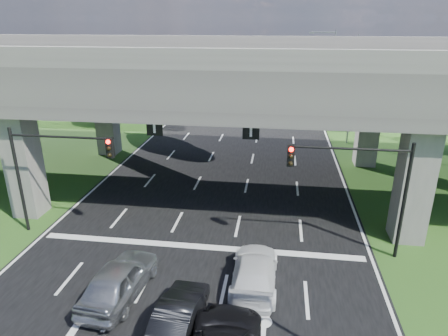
% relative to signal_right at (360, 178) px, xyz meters
% --- Properties ---
extents(ground, '(160.00, 160.00, 0.00)m').
position_rel_signal_right_xyz_m(ground, '(-7.82, -3.94, -4.19)').
color(ground, '#274C18').
rests_on(ground, ground).
extents(road, '(18.00, 120.00, 0.03)m').
position_rel_signal_right_xyz_m(road, '(-7.82, 6.06, -4.17)').
color(road, black).
rests_on(road, ground).
extents(overpass, '(80.00, 15.00, 10.00)m').
position_rel_signal_right_xyz_m(overpass, '(-7.82, 8.06, 3.73)').
color(overpass, '#373532').
rests_on(overpass, ground).
extents(warehouse, '(20.00, 10.00, 4.00)m').
position_rel_signal_right_xyz_m(warehouse, '(-33.82, 31.06, -2.19)').
color(warehouse, '#9E9E99').
rests_on(warehouse, ground).
extents(signal_right, '(5.76, 0.54, 6.00)m').
position_rel_signal_right_xyz_m(signal_right, '(0.00, 0.00, 0.00)').
color(signal_right, black).
rests_on(signal_right, ground).
extents(signal_left, '(5.76, 0.54, 6.00)m').
position_rel_signal_right_xyz_m(signal_left, '(-15.65, 0.00, 0.00)').
color(signal_left, black).
rests_on(signal_left, ground).
extents(streetlight_far, '(3.38, 0.25, 10.00)m').
position_rel_signal_right_xyz_m(streetlight_far, '(2.27, 20.06, 1.66)').
color(streetlight_far, gray).
rests_on(streetlight_far, ground).
extents(streetlight_beyond, '(3.38, 0.25, 10.00)m').
position_rel_signal_right_xyz_m(streetlight_beyond, '(2.27, 36.06, 1.66)').
color(streetlight_beyond, gray).
rests_on(streetlight_beyond, ground).
extents(tree_left_near, '(4.50, 4.50, 7.80)m').
position_rel_signal_right_xyz_m(tree_left_near, '(-21.78, 22.06, 0.63)').
color(tree_left_near, black).
rests_on(tree_left_near, ground).
extents(tree_left_mid, '(3.91, 3.90, 6.76)m').
position_rel_signal_right_xyz_m(tree_left_mid, '(-24.78, 30.06, -0.01)').
color(tree_left_mid, black).
rests_on(tree_left_mid, ground).
extents(tree_left_far, '(4.80, 4.80, 8.32)m').
position_rel_signal_right_xyz_m(tree_left_far, '(-20.78, 38.06, 0.95)').
color(tree_left_far, black).
rests_on(tree_left_far, ground).
extents(tree_right_near, '(4.20, 4.20, 7.28)m').
position_rel_signal_right_xyz_m(tree_right_near, '(5.22, 24.06, 0.31)').
color(tree_right_near, black).
rests_on(tree_right_near, ground).
extents(tree_right_mid, '(3.91, 3.90, 6.76)m').
position_rel_signal_right_xyz_m(tree_right_mid, '(8.22, 32.06, -0.01)').
color(tree_right_mid, black).
rests_on(tree_right_mid, ground).
extents(tree_right_far, '(4.50, 4.50, 7.80)m').
position_rel_signal_right_xyz_m(tree_right_far, '(4.22, 40.06, 0.63)').
color(tree_right_far, black).
rests_on(tree_right_far, ground).
extents(car_silver, '(2.42, 5.01, 1.65)m').
position_rel_signal_right_xyz_m(car_silver, '(-10.39, -4.80, -3.33)').
color(car_silver, '#A6A9AD').
rests_on(car_silver, road).
extents(car_dark, '(1.69, 4.24, 1.37)m').
position_rel_signal_right_xyz_m(car_dark, '(-7.39, -6.38, -3.47)').
color(car_dark, black).
rests_on(car_dark, road).
extents(car_white, '(2.01, 4.92, 1.43)m').
position_rel_signal_right_xyz_m(car_white, '(-4.72, -3.28, -3.44)').
color(car_white, silver).
rests_on(car_white, road).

